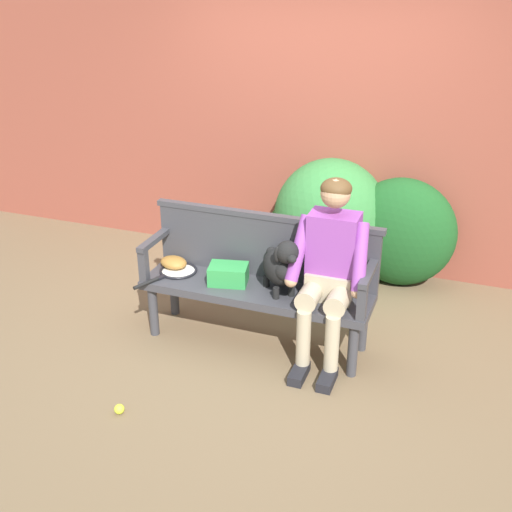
% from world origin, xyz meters
% --- Properties ---
extents(ground_plane, '(40.00, 40.00, 0.00)m').
position_xyz_m(ground_plane, '(0.00, 0.00, 0.00)').
color(ground_plane, brown).
extents(brick_garden_fence, '(8.00, 0.30, 2.46)m').
position_xyz_m(brick_garden_fence, '(0.00, 1.72, 1.23)').
color(brick_garden_fence, brown).
rests_on(brick_garden_fence, ground).
extents(hedge_bush_far_right, '(1.02, 0.94, 1.08)m').
position_xyz_m(hedge_bush_far_right, '(0.22, 1.33, 0.54)').
color(hedge_bush_far_right, '#337538').
rests_on(hedge_bush_far_right, ground).
extents(hedge_bush_far_left, '(0.95, 0.57, 0.98)m').
position_xyz_m(hedge_bush_far_left, '(0.84, 1.35, 0.49)').
color(hedge_bush_far_left, '#194C1E').
rests_on(hedge_bush_far_left, ground).
extents(hedge_bush_mid_left, '(1.10, 0.70, 0.56)m').
position_xyz_m(hedge_bush_mid_left, '(0.06, 1.32, 0.28)').
color(hedge_bush_mid_left, '#194C1E').
rests_on(hedge_bush_mid_left, ground).
extents(hedge_bush_mid_right, '(1.03, 0.83, 0.75)m').
position_xyz_m(hedge_bush_mid_right, '(0.14, 1.33, 0.37)').
color(hedge_bush_mid_right, '#194C1E').
rests_on(hedge_bush_mid_right, ground).
extents(garden_bench, '(1.70, 0.46, 0.46)m').
position_xyz_m(garden_bench, '(0.00, 0.00, 0.40)').
color(garden_bench, '#38383D').
rests_on(garden_bench, ground).
extents(bench_backrest, '(1.74, 0.06, 0.50)m').
position_xyz_m(bench_backrest, '(0.00, 0.20, 0.72)').
color(bench_backrest, '#38383D').
rests_on(bench_backrest, garden_bench).
extents(bench_armrest_left_end, '(0.06, 0.46, 0.28)m').
position_xyz_m(bench_armrest_left_end, '(-0.81, -0.08, 0.66)').
color(bench_armrest_left_end, '#38383D').
rests_on(bench_armrest_left_end, garden_bench).
extents(bench_armrest_right_end, '(0.06, 0.46, 0.28)m').
position_xyz_m(bench_armrest_right_end, '(0.81, -0.08, 0.66)').
color(bench_armrest_right_end, '#38383D').
rests_on(bench_armrest_right_end, garden_bench).
extents(person_seated, '(0.56, 0.63, 1.33)m').
position_xyz_m(person_seated, '(0.54, -0.01, 0.74)').
color(person_seated, black).
rests_on(person_seated, ground).
extents(dog_on_bench, '(0.38, 0.41, 0.45)m').
position_xyz_m(dog_on_bench, '(0.20, -0.03, 0.69)').
color(dog_on_bench, black).
rests_on(dog_on_bench, garden_bench).
extents(tennis_racket, '(0.38, 0.58, 0.03)m').
position_xyz_m(tennis_racket, '(-0.66, 0.01, 0.47)').
color(tennis_racket, black).
rests_on(tennis_racket, garden_bench).
extents(baseball_glove, '(0.25, 0.21, 0.09)m').
position_xyz_m(baseball_glove, '(-0.71, 0.08, 0.51)').
color(baseball_glove, '#9E6B2D').
rests_on(baseball_glove, garden_bench).
extents(sports_bag, '(0.32, 0.26, 0.14)m').
position_xyz_m(sports_bag, '(-0.21, -0.01, 0.53)').
color(sports_bag, '#2D8E42').
rests_on(sports_bag, garden_bench).
extents(tennis_ball, '(0.07, 0.07, 0.07)m').
position_xyz_m(tennis_ball, '(-0.52, -1.09, 0.03)').
color(tennis_ball, '#CCDB33').
rests_on(tennis_ball, ground).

